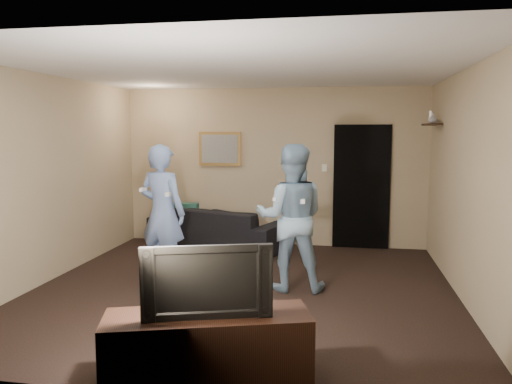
% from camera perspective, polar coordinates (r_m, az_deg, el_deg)
% --- Properties ---
extents(ground, '(5.00, 5.00, 0.00)m').
position_cam_1_polar(ground, '(6.13, -1.49, -11.06)').
color(ground, black).
rests_on(ground, ground).
extents(ceiling, '(5.00, 5.00, 0.04)m').
position_cam_1_polar(ceiling, '(5.87, -1.58, 13.86)').
color(ceiling, silver).
rests_on(ceiling, wall_back).
extents(wall_back, '(5.00, 0.04, 2.60)m').
position_cam_1_polar(wall_back, '(8.31, 1.95, 2.86)').
color(wall_back, tan).
rests_on(wall_back, ground).
extents(wall_front, '(5.00, 0.04, 2.60)m').
position_cam_1_polar(wall_front, '(3.47, -9.91, -3.06)').
color(wall_front, tan).
rests_on(wall_front, ground).
extents(wall_left, '(0.04, 5.00, 2.60)m').
position_cam_1_polar(wall_left, '(6.81, -22.60, 1.42)').
color(wall_left, tan).
rests_on(wall_left, ground).
extents(wall_right, '(0.04, 5.00, 2.60)m').
position_cam_1_polar(wall_right, '(5.89, 23.05, 0.60)').
color(wall_right, tan).
rests_on(wall_right, ground).
extents(sofa, '(2.42, 1.56, 0.66)m').
position_cam_1_polar(sofa, '(8.21, -4.41, -4.04)').
color(sofa, black).
rests_on(sofa, ground).
extents(throw_pillow, '(0.48, 0.18, 0.47)m').
position_cam_1_polar(throw_pillow, '(8.34, -8.23, -2.86)').
color(throw_pillow, '#184941').
rests_on(throw_pillow, sofa).
extents(painting_frame, '(0.72, 0.05, 0.57)m').
position_cam_1_polar(painting_frame, '(8.44, -4.14, 4.95)').
color(painting_frame, olive).
rests_on(painting_frame, wall_back).
extents(painting_canvas, '(0.62, 0.01, 0.47)m').
position_cam_1_polar(painting_canvas, '(8.42, -4.19, 4.95)').
color(painting_canvas, slate).
rests_on(painting_canvas, painting_frame).
extents(doorway, '(0.90, 0.06, 2.00)m').
position_cam_1_polar(doorway, '(8.23, 11.96, 0.58)').
color(doorway, black).
rests_on(doorway, ground).
extents(light_switch, '(0.08, 0.02, 0.12)m').
position_cam_1_polar(light_switch, '(8.21, 7.82, 2.75)').
color(light_switch, silver).
rests_on(light_switch, wall_back).
extents(wall_shelf, '(0.20, 0.60, 0.03)m').
position_cam_1_polar(wall_shelf, '(7.60, 19.46, 7.29)').
color(wall_shelf, black).
rests_on(wall_shelf, wall_right).
extents(shelf_vase, '(0.17, 0.17, 0.14)m').
position_cam_1_polar(shelf_vase, '(7.52, 19.59, 7.92)').
color(shelf_vase, '#A2A1A6').
rests_on(shelf_vase, wall_shelf).
extents(shelf_figurine, '(0.06, 0.06, 0.18)m').
position_cam_1_polar(shelf_figurine, '(7.70, 19.38, 8.07)').
color(shelf_figurine, silver).
rests_on(shelf_figurine, wall_shelf).
extents(tv_console, '(1.63, 0.94, 0.55)m').
position_cam_1_polar(tv_console, '(3.98, -5.54, -17.48)').
color(tv_console, black).
rests_on(tv_console, ground).
extents(television, '(0.95, 0.41, 0.55)m').
position_cam_1_polar(television, '(3.79, -5.64, -9.85)').
color(television, black).
rests_on(television, tv_console).
extents(wii_player_left, '(0.71, 0.57, 1.73)m').
position_cam_1_polar(wii_player_left, '(6.43, -10.65, -2.35)').
color(wii_player_left, '#6C86BB').
rests_on(wii_player_left, ground).
extents(wii_player_right, '(0.90, 0.73, 1.75)m').
position_cam_1_polar(wii_player_right, '(5.96, 4.02, -2.92)').
color(wii_player_right, '#7D9EB6').
rests_on(wii_player_right, ground).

